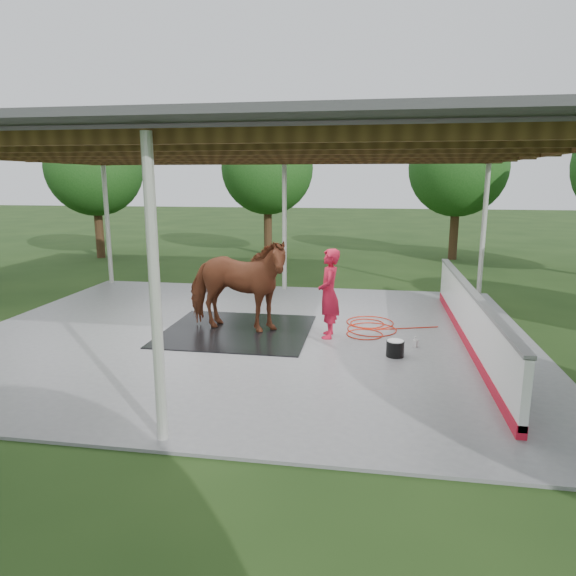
% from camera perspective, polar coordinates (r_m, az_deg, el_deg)
% --- Properties ---
extents(ground, '(100.00, 100.00, 0.00)m').
position_cam_1_polar(ground, '(11.30, -4.42, -5.28)').
color(ground, '#1E3814').
extents(concrete_slab, '(12.00, 10.00, 0.05)m').
position_cam_1_polar(concrete_slab, '(11.30, -4.42, -5.16)').
color(concrete_slab, slate).
rests_on(concrete_slab, ground).
extents(pavilion_structure, '(12.60, 10.60, 4.05)m').
position_cam_1_polar(pavilion_structure, '(10.81, -4.77, 15.23)').
color(pavilion_structure, beige).
rests_on(pavilion_structure, ground).
extents(dasher_board, '(0.16, 8.00, 1.15)m').
position_cam_1_polar(dasher_board, '(11.02, 19.50, -3.20)').
color(dasher_board, '#B80F24').
rests_on(dasher_board, concrete_slab).
extents(tree_belt, '(28.00, 28.00, 5.80)m').
position_cam_1_polar(tree_belt, '(11.61, -2.16, 14.16)').
color(tree_belt, '#382314').
rests_on(tree_belt, ground).
extents(rubber_mat, '(3.17, 2.97, 0.02)m').
position_cam_1_polar(rubber_mat, '(11.45, -5.66, -4.74)').
color(rubber_mat, black).
rests_on(rubber_mat, concrete_slab).
extents(horse, '(2.56, 1.41, 2.06)m').
position_cam_1_polar(horse, '(11.20, -5.77, 0.37)').
color(horse, brown).
rests_on(horse, rubber_mat).
extents(handler, '(0.49, 0.72, 1.89)m').
position_cam_1_polar(handler, '(10.81, 4.57, -0.62)').
color(handler, red).
rests_on(handler, concrete_slab).
extents(wash_bucket, '(0.34, 0.34, 0.31)m').
position_cam_1_polar(wash_bucket, '(10.01, 11.82, -6.56)').
color(wash_bucket, black).
rests_on(wash_bucket, concrete_slab).
extents(soap_bottle_a, '(0.15, 0.15, 0.28)m').
position_cam_1_polar(soap_bottle_a, '(10.25, 11.56, -6.21)').
color(soap_bottle_a, silver).
rests_on(soap_bottle_a, concrete_slab).
extents(soap_bottle_b, '(0.14, 0.14, 0.22)m').
position_cam_1_polar(soap_bottle_b, '(10.66, 13.96, -5.80)').
color(soap_bottle_b, '#338CD8').
rests_on(soap_bottle_b, concrete_slab).
extents(hose_coil, '(2.09, 1.92, 0.02)m').
position_cam_1_polar(hose_coil, '(11.84, 9.05, -4.27)').
color(hose_coil, red).
rests_on(hose_coil, concrete_slab).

